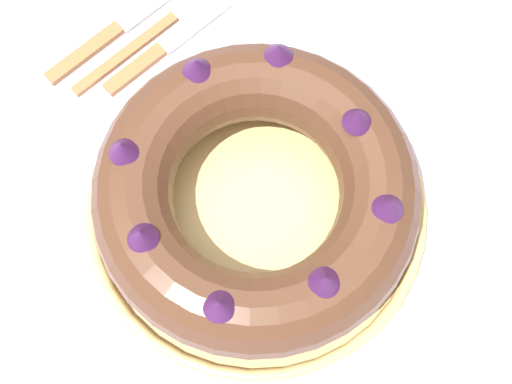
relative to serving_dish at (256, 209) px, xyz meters
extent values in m
plane|color=gray|center=(-0.02, -0.02, -0.74)|extent=(8.00, 8.00, 0.00)
cube|color=silver|center=(-0.02, -0.02, -0.03)|extent=(1.46, 1.02, 0.03)
cylinder|color=tan|center=(0.00, 0.00, -0.01)|extent=(0.33, 0.33, 0.01)
torus|color=tan|center=(0.00, 0.00, 0.01)|extent=(0.34, 0.34, 0.01)
torus|color=#4C2D1E|center=(0.00, 0.00, 0.05)|extent=(0.31, 0.31, 0.08)
cone|color=#3D1947|center=(0.10, 0.07, 0.09)|extent=(0.03, 0.03, 0.02)
cone|color=#3D1947|center=(0.02, 0.10, 0.09)|extent=(0.04, 0.04, 0.02)
cone|color=#3D1947|center=(-0.08, 0.10, 0.09)|extent=(0.03, 0.03, 0.02)
cone|color=#3D1947|center=(-0.12, 0.03, 0.09)|extent=(0.04, 0.04, 0.02)
cone|color=#3D1947|center=(-0.10, -0.07, 0.09)|extent=(0.03, 0.03, 0.02)
cone|color=#3D1947|center=(-0.02, -0.11, 0.09)|extent=(0.04, 0.04, 0.02)
cone|color=#3D1947|center=(0.06, -0.10, 0.09)|extent=(0.03, 0.03, 0.02)
cone|color=#3D1947|center=(0.11, -0.02, 0.09)|extent=(0.03, 0.03, 0.02)
cube|color=#936038|center=(-0.23, 0.02, -0.01)|extent=(0.01, 0.14, 0.01)
cube|color=silver|center=(-0.23, 0.12, -0.01)|extent=(0.02, 0.05, 0.01)
cube|color=#936038|center=(-0.26, -0.02, -0.01)|extent=(0.02, 0.10, 0.01)
cube|color=#936038|center=(-0.21, 0.01, -0.01)|extent=(0.02, 0.08, 0.01)
cube|color=silver|center=(-0.21, 0.10, -0.01)|extent=(0.02, 0.09, 0.00)
camera|label=1|loc=(0.16, -0.15, 0.67)|focal=50.00mm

